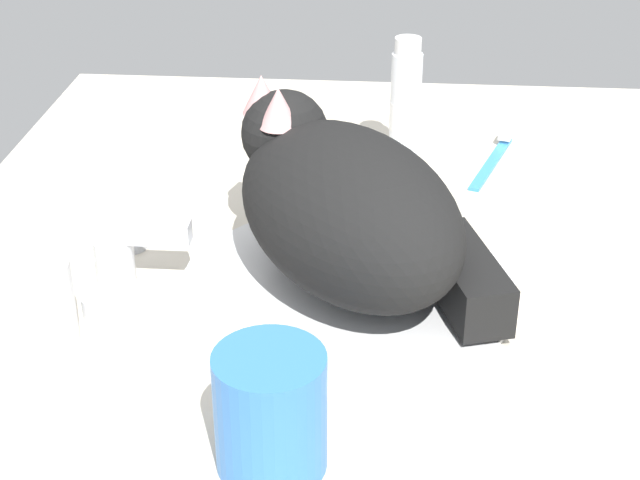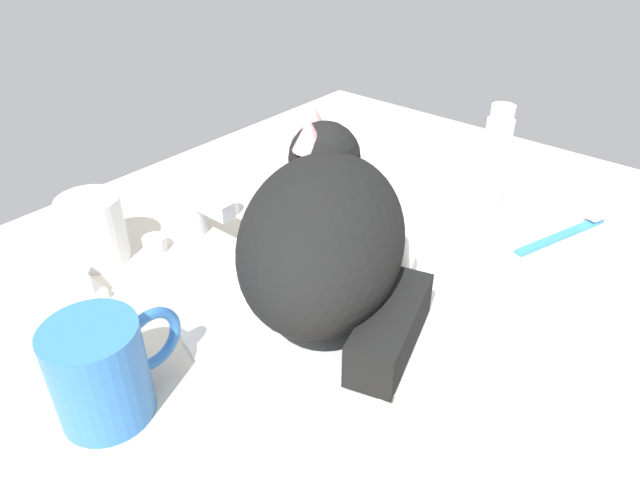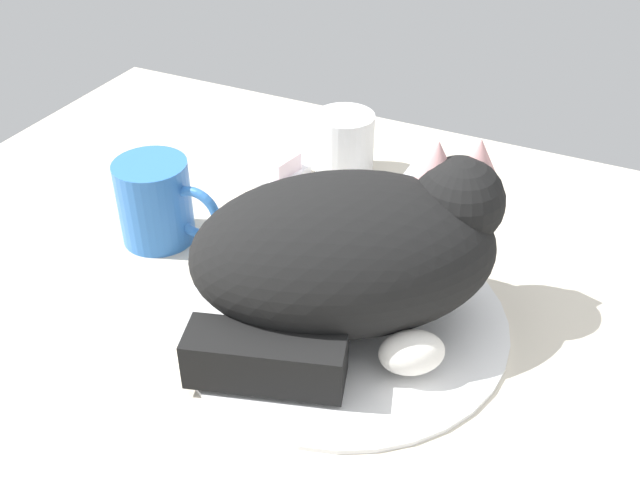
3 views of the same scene
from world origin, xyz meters
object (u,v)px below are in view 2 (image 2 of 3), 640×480
at_px(rinse_cup, 94,229).
at_px(soap_bar, 50,289).
at_px(coffee_mug, 103,370).
at_px(cat, 326,230).
at_px(toothbrush, 567,232).
at_px(faucet, 197,215).
at_px(toothpaste_bottle, 493,165).

height_order(rinse_cup, soap_bar, rinse_cup).
height_order(coffee_mug, soap_bar, coffee_mug).
distance_m(cat, toothbrush, 0.33).
height_order(faucet, soap_bar, faucet).
distance_m(rinse_cup, toothpaste_bottle, 0.49).
height_order(cat, coffee_mug, cat).
relative_size(faucet, soap_bar, 1.98).
xyz_separation_m(faucet, toothpaste_bottle, (0.28, -0.25, 0.04)).
relative_size(coffee_mug, rinse_cup, 1.52).
distance_m(cat, coffee_mug, 0.24).
xyz_separation_m(coffee_mug, rinse_cup, (0.12, 0.21, -0.01)).
relative_size(soap_bar, toothbrush, 0.50).
xyz_separation_m(coffee_mug, toothpaste_bottle, (0.51, -0.09, 0.02)).
bearing_deg(soap_bar, rinse_cup, 28.79).
bearing_deg(toothbrush, faucet, 129.37).
distance_m(faucet, rinse_cup, 0.12).
relative_size(soap_bar, toothpaste_bottle, 0.50).
bearing_deg(rinse_cup, cat, -64.52).
bearing_deg(cat, soap_bar, 134.74).
distance_m(rinse_cup, toothbrush, 0.57).
distance_m(toothpaste_bottle, toothbrush, 0.12).
bearing_deg(rinse_cup, faucet, -23.13).
relative_size(coffee_mug, toothbrush, 0.81).
xyz_separation_m(rinse_cup, toothpaste_bottle, (0.39, -0.30, 0.03)).
distance_m(faucet, toothbrush, 0.46).
bearing_deg(soap_bar, coffee_mug, -103.01).
bearing_deg(toothpaste_bottle, soap_bar, 151.87).
bearing_deg(toothbrush, toothpaste_bottle, 95.83).
height_order(soap_bar, toothbrush, soap_bar).
bearing_deg(faucet, coffee_mug, -144.69).
bearing_deg(coffee_mug, soap_bar, 76.99).
xyz_separation_m(soap_bar, toothpaste_bottle, (0.47, -0.25, 0.05)).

